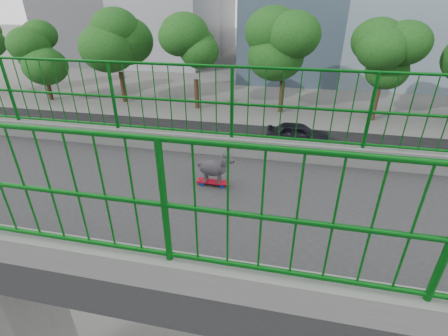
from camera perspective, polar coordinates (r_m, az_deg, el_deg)
road at (r=19.36m, az=-4.07°, el=-0.88°), size 18.00×90.00×0.02m
street_trees at (r=29.92m, az=4.82°, el=18.91°), size 5.30×60.40×7.26m
skateboard at (r=4.37m, az=-2.00°, el=-2.56°), size 0.14×0.43×0.06m
poodle at (r=4.25m, az=-1.70°, el=0.20°), size 0.21×0.51×0.42m
car_2 at (r=23.92m, az=-31.04°, el=2.83°), size 2.57×5.58×1.55m
car_4 at (r=23.68m, az=13.17°, el=5.99°), size 1.84×4.57×1.56m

